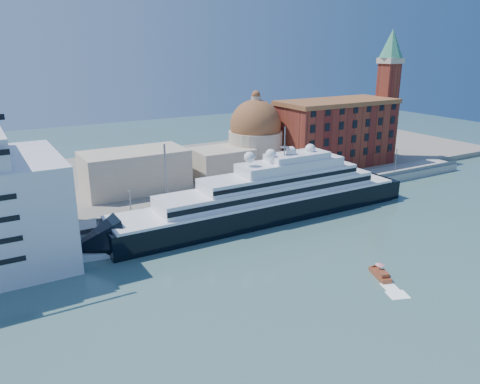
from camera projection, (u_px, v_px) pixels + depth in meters
ground at (311, 253)px, 102.22m from camera, size 400.00×400.00×0.00m
quay at (234, 204)px, 129.83m from camera, size 180.00×10.00×2.50m
land at (176, 172)px, 163.66m from camera, size 260.00×72.00×2.00m
quay_fence at (242, 202)px, 125.57m from camera, size 180.00×0.10×1.20m
superyacht at (255, 203)px, 119.67m from camera, size 92.75×12.86×27.72m
service_barge at (102, 253)px, 100.66m from camera, size 12.11×5.47×2.63m
water_taxi at (381, 274)px, 91.47m from camera, size 4.02×6.44×2.90m
warehouse at (336, 132)px, 165.90m from camera, size 43.00×19.00×23.25m
campanile at (388, 87)px, 172.95m from camera, size 8.40×8.40×47.00m
church at (215, 152)px, 149.52m from camera, size 66.00×18.00×25.50m
lamp_posts at (194, 182)px, 119.72m from camera, size 120.80×2.40×18.00m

